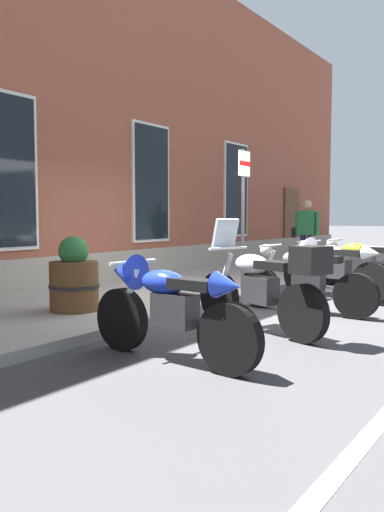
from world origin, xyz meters
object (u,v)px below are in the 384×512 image
Objects in this scene: parking_sign at (243,199)px; barrel_planter at (74,280)px; motorcycle_yellow_naked at (359,265)px; motorcycle_blue_sport at (165,304)px; motorcycle_white_sport at (331,265)px; pedestrian_striped_shirt at (307,230)px; motorcycle_silver_touring at (264,286)px; motorcycle_grey_naked at (304,279)px.

parking_sign is 3.49m from barrel_planter.
motorcycle_yellow_naked is at bearing -36.59° from parking_sign.
barrel_planter reaches higher than motorcycle_blue_sport.
motorcycle_white_sport is 1.23× the size of pedestrian_striped_shirt.
motorcycle_yellow_naked is at bearing -0.08° from motorcycle_blue_sport.
motorcycle_silver_touring is (1.61, -0.24, 0.01)m from motorcycle_blue_sport.
parking_sign is at bearing -173.82° from pedestrian_striped_shirt.
pedestrian_striped_shirt is (4.79, 1.94, 0.57)m from motorcycle_grey_naked.
motorcycle_silver_touring is 1.01× the size of motorcycle_yellow_naked.
motorcycle_silver_touring is 1.55m from motorcycle_grey_naked.
motorcycle_white_sport is (3.03, 0.28, -0.00)m from motorcycle_silver_touring.
motorcycle_silver_touring is 2.56m from barrel_planter.
motorcycle_blue_sport is 1.00× the size of motorcycle_white_sport.
motorcycle_silver_touring is at bearing -146.15° from parking_sign.
motorcycle_yellow_naked is at bearing 1.83° from motorcycle_grey_naked.
motorcycle_silver_touring is at bearing -8.31° from motorcycle_blue_sport.
barrel_planter is at bearing 134.28° from motorcycle_grey_naked.
motorcycle_silver_touring is at bearing -174.98° from motorcycle_grey_naked.
motorcycle_grey_naked is 3.24m from barrel_planter.
motorcycle_silver_touring is at bearing -177.05° from motorcycle_yellow_naked.
motorcycle_white_sport is 2.04× the size of barrel_planter.
pedestrian_striped_shirt is at bearing -3.05° from barrel_planter.
motorcycle_yellow_naked is 0.83× the size of parking_sign.
motorcycle_blue_sport is 8.17m from pedestrian_striped_shirt.
motorcycle_silver_touring is at bearing -174.72° from motorcycle_white_sport.
motorcycle_blue_sport reaches higher than motorcycle_yellow_naked.
motorcycle_grey_naked is at bearing -157.92° from pedestrian_striped_shirt.
motorcycle_silver_touring reaches higher than motorcycle_blue_sport.
motorcycle_blue_sport is 4.47m from parking_sign.
pedestrian_striped_shirt is at bearing 22.08° from motorcycle_grey_naked.
motorcycle_grey_naked is 2.16m from parking_sign.
motorcycle_silver_touring is 4.41m from motorcycle_yellow_naked.
pedestrian_striped_shirt is (3.30, 1.80, 0.49)m from motorcycle_white_sport.
parking_sign is at bearing 33.85° from motorcycle_silver_touring.
parking_sign is (-1.93, 1.43, 1.22)m from motorcycle_yellow_naked.
motorcycle_yellow_naked is 2.73m from pedestrian_striped_shirt.
pedestrian_striped_shirt is at bearing 28.56° from motorcycle_white_sport.
motorcycle_yellow_naked is 2.70m from parking_sign.
parking_sign reaches higher than pedestrian_striped_shirt.
motorcycle_blue_sport is 3.15m from motorcycle_grey_naked.
pedestrian_striped_shirt is (6.33, 2.08, 0.49)m from motorcycle_silver_touring.
pedestrian_striped_shirt reaches higher than motorcycle_blue_sport.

